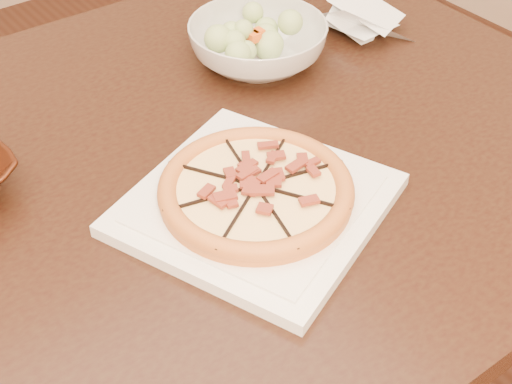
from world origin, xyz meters
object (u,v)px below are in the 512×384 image
dining_table (125,236)px  plate (256,203)px  pizza (256,190)px  salad_bowl (258,44)px

dining_table → plate: 0.22m
dining_table → pizza: 0.23m
pizza → salad_bowl: salad_bowl is taller
dining_table → salad_bowl: size_ratio=6.70×
salad_bowl → plate: bearing=-127.6°
pizza → dining_table: bearing=129.1°
pizza → plate: bearing=-54.0°
plate → pizza: pizza is taller
plate → salad_bowl: size_ratio=1.69×
dining_table → pizza: (0.12, -0.15, 0.13)m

